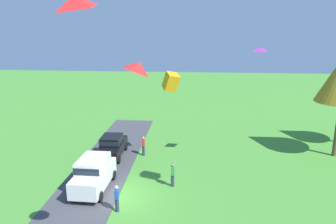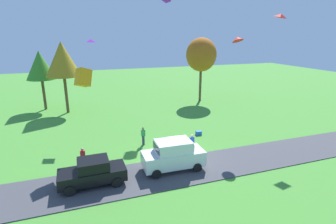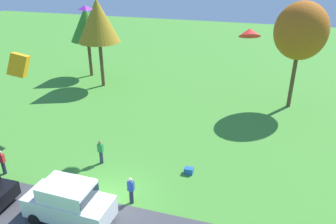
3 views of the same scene
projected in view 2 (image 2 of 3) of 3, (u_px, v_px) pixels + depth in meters
The scene contains 15 objects.
ground_plane at pixel (178, 156), 22.00m from camera, with size 120.00×120.00×0.00m, color #478E33.
pavement_strip at pixel (189, 169), 19.93m from camera, with size 36.00×4.40×0.06m, color #424247.
car_sedan_far_end at pixel (93, 171), 17.53m from camera, with size 4.42×1.99×1.84m.
car_suv_by_flagpole at pixel (173, 154), 19.51m from camera, with size 4.65×2.15×2.28m.
person_on_lawn at pixel (143, 136), 24.13m from camera, with size 0.36×0.24×1.71m.
person_beside_suv at pixel (83, 158), 19.78m from camera, with size 0.36×0.24×1.71m.
person_watching_sky at pixel (192, 144), 22.41m from camera, with size 0.36×0.24×1.71m.
tree_center_back at pixel (40, 65), 34.30m from camera, with size 3.73×3.73×7.87m.
tree_far_left at pixel (62, 59), 32.54m from camera, with size 4.30×4.30×9.08m.
tree_far_right at pixel (201, 55), 38.59m from camera, with size 4.49×4.49×9.47m.
cooler_box at pixel (199, 133), 26.71m from camera, with size 0.56×0.40×0.40m, color blue.
kite_diamond_high_right at pixel (91, 41), 26.06m from camera, with size 0.84×1.08×0.30m, color purple.
kite_diamond_high_left at pixel (281, 16), 23.83m from camera, with size 0.83×0.89×0.35m, color red.
kite_box_over_trees at pixel (83, 77), 20.53m from camera, with size 0.95×0.95×1.34m, color orange.
kite_delta_low_drifter at pixel (237, 39), 23.89m from camera, with size 1.03×1.03×0.37m, color red.
Camera 2 is at (-7.45, -18.61, 9.83)m, focal length 28.00 mm.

